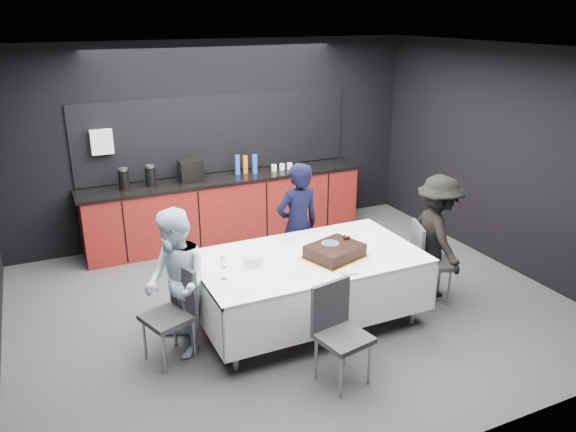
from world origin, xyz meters
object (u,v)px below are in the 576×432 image
object	(u,v)px
party_table	(308,268)
person_center	(298,226)
person_left	(176,283)
chair_right	(426,256)
cake_assembly	(335,251)
chair_left	(174,307)
champagne_flute	(223,264)
chair_near	(338,326)
person_right	(437,236)
plate_stack	(253,260)

from	to	relation	value
party_table	person_center	distance (m)	0.86
person_center	person_left	distance (m)	1.81
person_center	chair_right	bearing A→B (deg)	137.32
person_center	person_left	size ratio (longest dim) A/B	1.06
party_table	cake_assembly	world-z (taller)	cake_assembly
cake_assembly	chair_left	size ratio (longest dim) A/B	0.73
chair_left	champagne_flute	bearing A→B (deg)	-13.86
champagne_flute	chair_near	xyz separation A→B (m)	(0.77, -0.83, -0.40)
person_left	person_right	bearing A→B (deg)	85.37
plate_stack	person_right	distance (m)	2.24
party_table	chair_left	xyz separation A→B (m)	(-1.43, -0.03, -0.11)
party_table	plate_stack	size ratio (longest dim) A/B	11.67
chair_left	chair_near	size ratio (longest dim) A/B	1.00
party_table	champagne_flute	xyz separation A→B (m)	(-0.96, -0.14, 0.30)
plate_stack	chair_right	distance (m)	2.07
party_table	person_center	size ratio (longest dim) A/B	1.50
cake_assembly	plate_stack	distance (m)	0.84
champagne_flute	person_left	bearing A→B (deg)	154.51
champagne_flute	person_right	distance (m)	2.62
cake_assembly	person_right	size ratio (longest dim) A/B	0.47
cake_assembly	plate_stack	xyz separation A→B (m)	(-0.82, 0.20, -0.02)
chair_left	person_center	bearing A→B (deg)	26.19
person_right	person_left	bearing A→B (deg)	100.23
chair_near	person_center	xyz separation A→B (m)	(0.46, 1.78, 0.24)
party_table	chair_left	bearing A→B (deg)	-178.95
champagne_flute	chair_near	bearing A→B (deg)	-47.26
person_left	person_right	world-z (taller)	person_left
party_table	plate_stack	world-z (taller)	plate_stack
plate_stack	champagne_flute	size ratio (longest dim) A/B	0.89
champagne_flute	chair_left	bearing A→B (deg)	166.14
chair_left	person_left	distance (m)	0.22
champagne_flute	chair_right	distance (m)	2.45
champagne_flute	chair_near	distance (m)	1.20
chair_right	person_right	size ratio (longest dim) A/B	0.64
cake_assembly	person_center	bearing A→B (deg)	87.40
chair_right	person_right	xyz separation A→B (m)	(0.19, 0.06, 0.19)
cake_assembly	chair_right	world-z (taller)	cake_assembly
cake_assembly	party_table	bearing A→B (deg)	145.68
champagne_flute	person_center	xyz separation A→B (m)	(1.23, 0.95, -0.16)
plate_stack	person_center	distance (m)	1.16
person_center	cake_assembly	bearing A→B (deg)	82.08
chair_near	person_left	bearing A→B (deg)	138.96
party_table	person_right	world-z (taller)	person_right
chair_left	chair_right	size ratio (longest dim) A/B	1.00
chair_right	person_center	world-z (taller)	person_center
cake_assembly	chair_near	bearing A→B (deg)	-117.12
chair_right	person_left	bearing A→B (deg)	176.97
party_table	person_right	size ratio (longest dim) A/B	1.61
chair_left	plate_stack	bearing A→B (deg)	4.72
cake_assembly	plate_stack	bearing A→B (deg)	166.60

